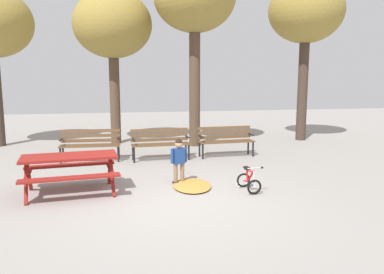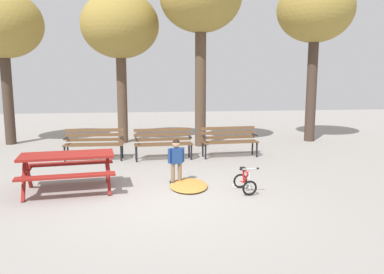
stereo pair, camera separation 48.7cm
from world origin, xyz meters
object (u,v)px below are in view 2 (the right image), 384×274
picnic_table (67,162)px  park_bench_far_left (94,141)px  park_bench_right (229,139)px  child_standing (176,158)px  kids_bicycle (245,182)px  park_bench_left (163,141)px

picnic_table → park_bench_far_left: bearing=86.7°
park_bench_right → child_standing: child_standing is taller
park_bench_right → picnic_table: bearing=-143.9°
park_bench_far_left → kids_bicycle: (3.33, -3.45, -0.31)m
child_standing → park_bench_left: bearing=93.0°
picnic_table → park_bench_far_left: size_ratio=1.20×
park_bench_far_left → park_bench_left: 1.90m
park_bench_right → kids_bicycle: size_ratio=2.77×
picnic_table → kids_bicycle: bearing=-7.9°
picnic_table → child_standing: size_ratio=1.99×
park_bench_far_left → park_bench_right: 3.79m
picnic_table → park_bench_right: (3.96, 2.89, -0.08)m
child_standing → kids_bicycle: bearing=-29.5°
picnic_table → park_bench_right: bearing=36.1°
picnic_table → child_standing: 2.21m
park_bench_far_left → park_bench_left: (1.89, -0.19, 0.00)m
picnic_table → kids_bicycle: picnic_table is taller
picnic_table → kids_bicycle: size_ratio=3.32×
child_standing → kids_bicycle: 1.55m
park_bench_far_left → park_bench_left: same height
park_bench_right → park_bench_far_left: bearing=178.9°
park_bench_left → kids_bicycle: park_bench_left is taller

